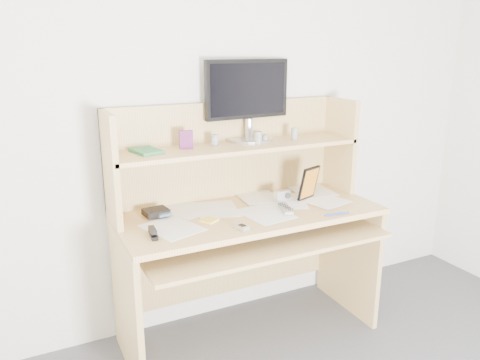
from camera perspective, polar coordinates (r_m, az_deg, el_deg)
name	(u,v)px	position (r m, az deg, el deg)	size (l,w,h in m)	color
back_wall	(225,110)	(2.67, -1.88, 8.50)	(3.60, 0.04, 2.50)	silver
desk	(243,216)	(2.59, 0.40, -4.42)	(1.40, 0.70, 1.30)	tan
paper_clutter	(250,210)	(2.50, 1.23, -3.73)	(1.32, 0.54, 0.01)	white
keyboard	(283,226)	(2.54, 5.24, -5.62)	(0.45, 0.16, 0.03)	black
tv_remote	(285,208)	(2.51, 5.56, -3.46)	(0.05, 0.17, 0.02)	gray
flip_phone	(241,226)	(2.25, 0.16, -5.61)	(0.04, 0.08, 0.02)	#B5B5B7
stapler	(153,232)	(2.20, -10.54, -6.22)	(0.03, 0.12, 0.04)	black
wallet	(156,212)	(2.46, -10.22, -3.85)	(0.12, 0.10, 0.03)	black
sticky_note_pad	(209,220)	(2.36, -3.75, -4.91)	(0.07, 0.07, 0.01)	#F9EB41
digital_camera	(282,195)	(2.65, 5.14, -1.89)	(0.10, 0.04, 0.06)	silver
game_case	(309,183)	(2.67, 8.39, -0.37)	(0.14, 0.02, 0.19)	black
blue_pen	(337,214)	(2.48, 11.70, -4.05)	(0.01, 0.01, 0.14)	#1931C2
card_box	(186,140)	(2.45, -6.59, 4.90)	(0.07, 0.02, 0.10)	maroon
shelf_book	(147,151)	(2.40, -11.33, 3.47)	(0.12, 0.17, 0.02)	#34823F
chip_stack_a	(215,140)	(2.53, -3.12, 4.88)	(0.04, 0.04, 0.06)	black
chip_stack_b	(258,138)	(2.55, 2.19, 5.13)	(0.04, 0.04, 0.07)	white
chip_stack_c	(265,139)	(2.61, 3.02, 5.04)	(0.04, 0.04, 0.04)	black
chip_stack_d	(294,134)	(2.71, 6.66, 5.63)	(0.04, 0.04, 0.07)	white
monitor	(248,98)	(2.65, 0.96, 9.99)	(0.52, 0.26, 0.45)	#B2B1B7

